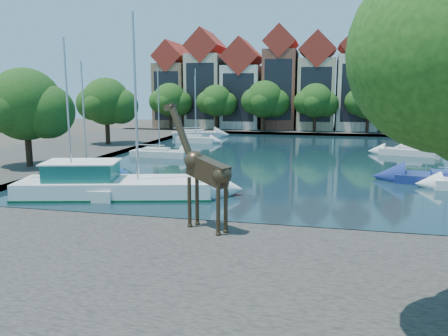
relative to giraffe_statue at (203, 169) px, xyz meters
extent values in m
plane|color=#38332B|center=(2.12, 1.35, -3.30)|extent=(160.00, 160.00, 0.00)
cube|color=black|center=(2.12, 25.35, -3.26)|extent=(38.00, 50.00, 0.08)
cube|color=#44413B|center=(2.12, -5.65, -3.05)|extent=(50.00, 14.00, 0.50)
cube|color=#44413B|center=(2.12, 57.35, -3.05)|extent=(60.00, 16.00, 0.50)
cube|color=#44413B|center=(-22.88, 25.35, -3.05)|extent=(14.00, 52.00, 0.50)
cube|color=#856348|center=(-20.88, 57.35, 2.70)|extent=(5.39, 9.00, 11.00)
cube|color=maroon|center=(-20.88, 57.35, 9.41)|extent=(5.44, 9.18, 5.44)
cube|color=black|center=(-20.88, 52.87, 2.70)|extent=(4.40, 0.05, 8.25)
cube|color=#BEB292|center=(-14.88, 57.35, 3.45)|extent=(5.88, 9.00, 12.50)
cube|color=maroon|center=(-14.88, 57.35, 11.02)|extent=(5.94, 9.18, 5.94)
cube|color=black|center=(-14.88, 52.87, 3.45)|extent=(4.80, 0.05, 9.38)
cube|color=beige|center=(-8.38, 57.35, 2.45)|extent=(6.37, 9.00, 10.50)
cube|color=maroon|center=(-8.38, 57.35, 9.13)|extent=(6.43, 9.18, 6.43)
cube|color=black|center=(-8.38, 52.87, 2.45)|extent=(5.20, 0.05, 7.88)
cube|color=brown|center=(-1.88, 57.35, 3.70)|extent=(5.39, 9.00, 13.00)
cube|color=maroon|center=(-1.88, 57.35, 11.41)|extent=(5.44, 9.18, 5.44)
cube|color=black|center=(-1.88, 52.87, 3.70)|extent=(4.40, 0.05, 9.75)
cube|color=tan|center=(4.12, 57.35, 2.95)|extent=(5.88, 9.00, 11.50)
cube|color=maroon|center=(4.12, 57.35, 10.02)|extent=(5.94, 9.18, 5.94)
cube|color=black|center=(4.12, 52.87, 2.95)|extent=(4.80, 0.05, 8.62)
cube|color=beige|center=(10.62, 57.35, 3.20)|extent=(6.37, 9.00, 12.00)
cube|color=maroon|center=(10.62, 57.35, 10.63)|extent=(6.43, 9.18, 6.43)
cube|color=black|center=(10.62, 52.87, 3.20)|extent=(5.20, 0.05, 9.00)
cube|color=brown|center=(17.12, 57.35, 2.45)|extent=(5.39, 9.00, 10.50)
cube|color=maroon|center=(17.12, 57.35, 8.91)|extent=(5.44, 9.18, 5.44)
cube|color=black|center=(17.12, 52.87, 2.45)|extent=(4.40, 0.05, 7.88)
cylinder|color=#332114|center=(-19.88, 51.85, -1.20)|extent=(0.50, 0.50, 3.20)
sphere|color=#183D11|center=(-19.88, 51.85, 2.08)|extent=(5.60, 5.60, 5.60)
sphere|color=#183D11|center=(-18.20, 52.15, 1.52)|extent=(4.20, 4.20, 4.20)
sphere|color=#183D11|center=(-21.42, 51.45, 1.80)|extent=(3.92, 3.92, 3.92)
cylinder|color=#332114|center=(-11.88, 51.85, -1.20)|extent=(0.50, 0.50, 3.20)
sphere|color=#183D11|center=(-11.88, 51.85, 1.96)|extent=(5.20, 5.20, 5.20)
sphere|color=#183D11|center=(-10.32, 52.15, 1.44)|extent=(3.90, 3.90, 3.90)
sphere|color=#183D11|center=(-13.31, 51.45, 1.70)|extent=(3.64, 3.64, 3.64)
cylinder|color=#332114|center=(-3.88, 51.85, -1.20)|extent=(0.50, 0.50, 3.20)
sphere|color=#183D11|center=(-3.88, 51.85, 2.20)|extent=(6.00, 6.00, 6.00)
sphere|color=#183D11|center=(-2.08, 52.15, 1.60)|extent=(4.50, 4.50, 4.50)
sphere|color=#183D11|center=(-5.53, 51.45, 1.90)|extent=(4.20, 4.20, 4.20)
cylinder|color=#332114|center=(4.12, 51.85, -1.20)|extent=(0.50, 0.50, 3.20)
sphere|color=#183D11|center=(4.12, 51.85, 2.02)|extent=(5.40, 5.40, 5.40)
sphere|color=#183D11|center=(5.74, 52.15, 1.48)|extent=(4.05, 4.05, 4.05)
sphere|color=#183D11|center=(2.63, 51.45, 1.75)|extent=(3.78, 3.78, 3.78)
cylinder|color=#332114|center=(12.12, 51.85, -1.20)|extent=(0.50, 0.50, 3.20)
sphere|color=#183D11|center=(12.12, 51.85, 2.14)|extent=(5.80, 5.80, 5.80)
sphere|color=#183D11|center=(13.86, 52.15, 1.56)|extent=(4.35, 4.35, 4.35)
sphere|color=#183D11|center=(10.52, 51.45, 1.85)|extent=(4.06, 4.06, 4.06)
cylinder|color=#332114|center=(20.12, 51.85, -1.20)|extent=(0.50, 0.50, 3.20)
sphere|color=#183D11|center=(20.12, 51.85, 1.96)|extent=(5.20, 5.20, 5.20)
sphere|color=#183D11|center=(21.68, 52.15, 1.44)|extent=(3.90, 3.90, 3.90)
sphere|color=#183D11|center=(18.69, 51.45, 1.70)|extent=(3.64, 3.64, 3.64)
cylinder|color=#332114|center=(-18.88, 13.35, -1.10)|extent=(0.54, 0.54, 3.40)
sphere|color=#183D11|center=(-18.88, 13.35, 2.40)|extent=(6.00, 6.00, 6.00)
sphere|color=#183D11|center=(-17.08, 13.65, 1.80)|extent=(4.50, 4.50, 4.50)
sphere|color=#183D11|center=(-20.53, 12.95, 2.10)|extent=(4.20, 4.20, 4.20)
cylinder|color=#332114|center=(-19.88, 29.35, -1.10)|extent=(0.54, 0.54, 3.40)
sphere|color=#183D11|center=(-19.88, 29.35, 2.28)|extent=(5.60, 5.60, 5.60)
sphere|color=#183D11|center=(-18.20, 29.65, 1.72)|extent=(4.20, 4.20, 4.20)
sphere|color=#183D11|center=(-21.42, 28.95, 2.00)|extent=(3.92, 3.92, 3.92)
cylinder|color=#362A1B|center=(-0.68, 0.10, -1.62)|extent=(0.18, 0.18, 2.37)
cylinder|color=#362A1B|center=(-0.44, 0.53, -1.62)|extent=(0.18, 0.18, 2.37)
cylinder|color=#362A1B|center=(0.89, -0.78, -1.62)|extent=(0.18, 0.18, 2.37)
cylinder|color=#362A1B|center=(1.14, -0.35, -1.62)|extent=(0.18, 0.18, 2.37)
cube|color=#362A1B|center=(0.27, -0.15, -0.03)|extent=(2.31, 1.67, 1.39)
cylinder|color=#362A1B|center=(-1.19, 0.67, 1.51)|extent=(1.49, 1.04, 2.45)
cube|color=#362A1B|center=(-1.90, 1.07, 2.71)|extent=(0.67, 0.50, 0.38)
cube|color=white|center=(-7.63, 6.63, -2.55)|extent=(12.71, 6.40, 1.35)
cube|color=#13574F|center=(-9.72, 6.11, -1.66)|extent=(4.83, 3.64, 1.25)
cylinder|color=#B2B2B7|center=(-6.24, 6.97, 3.02)|extent=(0.17, 0.17, 10.41)
cube|color=silver|center=(-9.97, 5.35, -2.76)|extent=(5.73, 2.60, 0.92)
cube|color=silver|center=(-9.97, 5.35, -2.45)|extent=(2.57, 1.64, 0.51)
cylinder|color=#B2B2B7|center=(-9.97, 5.35, 2.07)|extent=(0.12, 0.12, 9.14)
cube|color=navy|center=(-12.58, 11.63, -2.79)|extent=(5.55, 2.06, 0.87)
cube|color=navy|center=(-12.58, 11.63, -2.50)|extent=(2.44, 1.41, 0.48)
cylinder|color=#B2B2B7|center=(-12.58, 11.63, 1.59)|extent=(0.12, 0.12, 8.27)
cube|color=silver|center=(-11.05, 23.44, -2.80)|extent=(5.94, 2.21, 0.84)
cube|color=silver|center=(-11.05, 23.44, -2.52)|extent=(2.61, 1.51, 0.47)
cylinder|color=#B2B2B7|center=(-11.05, 23.44, 1.60)|extent=(0.11, 0.11, 8.33)
cube|color=silver|center=(-10.91, 36.27, -2.75)|extent=(5.03, 1.84, 0.95)
cube|color=silver|center=(-10.91, 36.27, -2.43)|extent=(2.21, 1.26, 0.53)
cylinder|color=#B2B2B7|center=(-10.91, 36.27, 1.43)|extent=(0.13, 0.13, 7.82)
cube|color=silver|center=(-12.88, 43.21, -2.73)|extent=(7.40, 5.03, 0.98)
cube|color=silver|center=(-12.88, 43.21, -2.41)|extent=(3.49, 2.79, 0.54)
cylinder|color=#B2B2B7|center=(-12.88, 43.21, 2.13)|extent=(0.13, 0.13, 9.19)
cube|color=navy|center=(14.33, 15.28, -2.80)|extent=(7.58, 3.67, 0.84)
cube|color=navy|center=(14.33, 15.28, -2.52)|extent=(3.42, 2.26, 0.46)
cube|color=silver|center=(14.12, 30.16, -2.78)|extent=(5.77, 3.08, 0.88)
cube|color=silver|center=(14.12, 30.16, -2.49)|extent=(2.64, 1.84, 0.49)
cylinder|color=#B2B2B7|center=(14.12, 30.16, 1.62)|extent=(0.12, 0.12, 8.31)
cube|color=silver|center=(17.12, 34.58, -2.81)|extent=(5.17, 2.82, 0.81)
cube|color=silver|center=(17.12, 34.58, -2.54)|extent=(2.37, 1.67, 0.45)
cylinder|color=#B2B2B7|center=(17.12, 34.58, 1.34)|extent=(0.11, 0.11, 7.85)
camera|label=1|loc=(5.14, -18.72, 3.45)|focal=35.00mm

